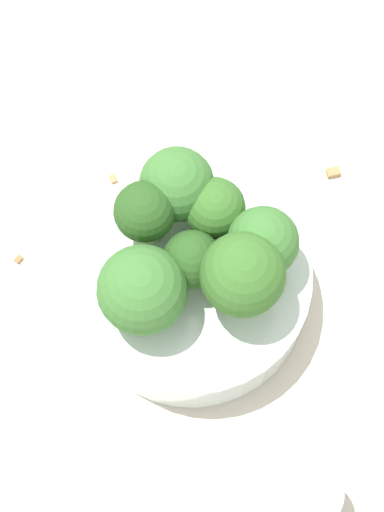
% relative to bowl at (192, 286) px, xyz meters
% --- Properties ---
extents(ground_plane, '(3.00, 3.00, 0.00)m').
position_rel_bowl_xyz_m(ground_plane, '(0.00, 0.00, -0.02)').
color(ground_plane, beige).
extents(bowl, '(0.16, 0.16, 0.05)m').
position_rel_bowl_xyz_m(bowl, '(0.00, 0.00, 0.00)').
color(bowl, silver).
rests_on(bowl, ground_plane).
extents(broccoli_floret_0, '(0.06, 0.06, 0.06)m').
position_rel_bowl_xyz_m(broccoli_floret_0, '(-0.04, -0.00, 0.06)').
color(broccoli_floret_0, '#84AD66').
rests_on(broccoli_floret_0, bowl).
extents(broccoli_floret_1, '(0.04, 0.04, 0.05)m').
position_rel_bowl_xyz_m(broccoli_floret_1, '(-0.00, 0.00, 0.05)').
color(broccoli_floret_1, '#8EB770').
rests_on(broccoli_floret_1, bowl).
extents(broccoli_floret_2, '(0.04, 0.04, 0.06)m').
position_rel_bowl_xyz_m(broccoli_floret_2, '(0.04, -0.02, 0.05)').
color(broccoli_floret_2, '#8EB770').
rests_on(broccoli_floret_2, bowl).
extents(broccoli_floret_3, '(0.05, 0.05, 0.07)m').
position_rel_bowl_xyz_m(broccoli_floret_3, '(0.02, -0.03, 0.06)').
color(broccoli_floret_3, '#8EB770').
rests_on(broccoli_floret_3, bowl).
extents(broccoli_floret_4, '(0.04, 0.04, 0.06)m').
position_rel_bowl_xyz_m(broccoli_floret_4, '(-0.01, 0.04, 0.06)').
color(broccoli_floret_4, '#8EB770').
rests_on(broccoli_floret_4, bowl).
extents(broccoli_floret_5, '(0.04, 0.04, 0.05)m').
position_rel_bowl_xyz_m(broccoli_floret_5, '(0.03, 0.02, 0.05)').
color(broccoli_floret_5, '#8EB770').
rests_on(broccoli_floret_5, bowl).
extents(broccoli_floret_6, '(0.05, 0.05, 0.06)m').
position_rel_bowl_xyz_m(broccoli_floret_6, '(0.02, 0.04, 0.06)').
color(broccoli_floret_6, '#84AD66').
rests_on(broccoli_floret_6, bowl).
extents(pepper_shaker, '(0.04, 0.04, 0.06)m').
position_rel_bowl_xyz_m(pepper_shaker, '(-0.03, -0.15, 0.00)').
color(pepper_shaker, '#B2B7BC').
rests_on(pepper_shaker, ground_plane).
extents(almond_crumb_0, '(0.01, 0.01, 0.01)m').
position_rel_bowl_xyz_m(almond_crumb_0, '(-0.08, 0.09, -0.02)').
color(almond_crumb_0, olive).
rests_on(almond_crumb_0, ground_plane).
extents(almond_crumb_1, '(0.01, 0.01, 0.01)m').
position_rel_bowl_xyz_m(almond_crumb_1, '(0.01, 0.11, -0.02)').
color(almond_crumb_1, '#AD7F4C').
rests_on(almond_crumb_1, ground_plane).
extents(almond_crumb_2, '(0.01, 0.01, 0.01)m').
position_rel_bowl_xyz_m(almond_crumb_2, '(0.14, 0.02, -0.02)').
color(almond_crumb_2, '#AD7F4C').
rests_on(almond_crumb_2, ground_plane).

